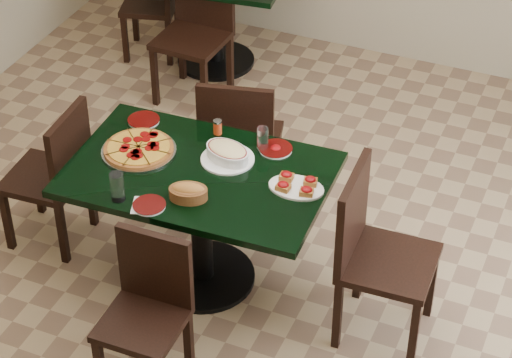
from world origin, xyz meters
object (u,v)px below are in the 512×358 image
at_px(main_table, 200,199).
at_px(chair_left, 56,171).
at_px(back_chair_near, 197,24).
at_px(lasagna_casserole, 227,153).
at_px(chair_right, 373,247).
at_px(pepperoni_pizza, 139,149).
at_px(bread_basket, 188,192).
at_px(chair_far, 239,138).
at_px(bruschetta_platter, 296,185).
at_px(chair_near, 148,304).

distance_m(main_table, chair_left, 0.90).
relative_size(main_table, back_chair_near, 1.44).
bearing_deg(main_table, lasagna_casserole, 54.85).
bearing_deg(back_chair_near, chair_right, -41.63).
height_order(pepperoni_pizza, bread_basket, bread_basket).
relative_size(main_table, chair_left, 1.56).
height_order(chair_far, bread_basket, chair_far).
xyz_separation_m(chair_far, chair_left, (-0.83, -0.65, -0.03)).
xyz_separation_m(chair_left, bruschetta_platter, (1.41, 0.06, 0.28)).
xyz_separation_m(back_chair_near, bruschetta_platter, (1.39, -1.72, 0.23)).
xyz_separation_m(chair_far, lasagna_casserole, (0.16, -0.50, 0.27)).
bearing_deg(chair_near, lasagna_casserole, 86.38).
bearing_deg(chair_right, bruschetta_platter, 81.13).
distance_m(chair_near, back_chair_near, 2.65).
height_order(main_table, chair_near, chair_near).
xyz_separation_m(chair_right, lasagna_casserole, (-0.85, 0.14, 0.25)).
xyz_separation_m(main_table, back_chair_near, (-0.87, 1.77, -0.03)).
height_order(chair_right, chair_left, chair_right).
bearing_deg(chair_far, main_table, 82.13).
xyz_separation_m(lasagna_casserole, bruschetta_platter, (0.42, -0.09, -0.02)).
bearing_deg(lasagna_casserole, chair_near, -75.43).
bearing_deg(pepperoni_pizza, chair_far, 63.60).
distance_m(main_table, chair_near, 0.72).
xyz_separation_m(chair_near, chair_left, (-0.95, 0.70, 0.04)).
height_order(chair_far, bruschetta_platter, chair_far).
distance_m(chair_near, pepperoni_pizza, 0.91).
relative_size(chair_left, pepperoni_pizza, 2.23).
relative_size(chair_right, back_chair_near, 1.01).
bearing_deg(main_table, chair_near, -87.77).
relative_size(chair_left, lasagna_casserole, 3.03).
bearing_deg(chair_near, chair_left, 142.58).
relative_size(pepperoni_pizza, lasagna_casserole, 1.36).
xyz_separation_m(chair_near, bread_basket, (-0.01, 0.48, 0.34)).
bearing_deg(chair_right, chair_left, 88.00).
relative_size(back_chair_near, lasagna_casserole, 3.28).
relative_size(chair_right, bread_basket, 4.34).
relative_size(chair_far, back_chair_near, 0.97).
height_order(chair_far, lasagna_casserole, chair_far).
bearing_deg(chair_near, main_table, 93.58).
distance_m(chair_left, bruschetta_platter, 1.44).
distance_m(pepperoni_pizza, bruschetta_platter, 0.89).
height_order(bread_basket, bruschetta_platter, bread_basket).
distance_m(pepperoni_pizza, lasagna_casserole, 0.48).
bearing_deg(lasagna_casserole, pepperoni_pizza, -148.91).
xyz_separation_m(pepperoni_pizza, lasagna_casserole, (0.46, 0.11, 0.03)).
distance_m(chair_left, back_chair_near, 1.78).
relative_size(lasagna_casserole, bread_basket, 1.30).
bearing_deg(pepperoni_pizza, chair_near, -60.10).
height_order(chair_near, lasagna_casserole, lasagna_casserole).
distance_m(chair_left, bread_basket, 1.01).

